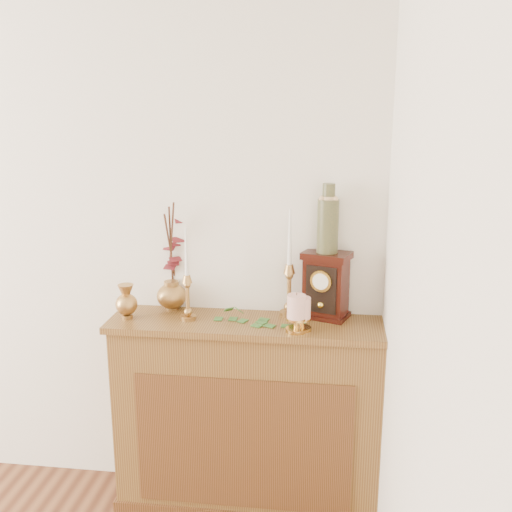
# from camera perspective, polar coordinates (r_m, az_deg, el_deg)

# --- Properties ---
(console_shelf) EXTENTS (1.24, 0.34, 0.93)m
(console_shelf) POSITION_cam_1_polar(r_m,az_deg,el_deg) (2.88, -0.81, -15.42)
(console_shelf) COLOR brown
(console_shelf) RESTS_ON ground
(candlestick_left) EXTENTS (0.07, 0.07, 0.42)m
(candlestick_left) POSITION_cam_1_polar(r_m,az_deg,el_deg) (2.67, -6.55, -3.23)
(candlestick_left) COLOR #B38747
(candlestick_left) RESTS_ON console_shelf
(candlestick_center) EXTENTS (0.08, 0.08, 0.49)m
(candlestick_center) POSITION_cam_1_polar(r_m,az_deg,el_deg) (2.70, 3.18, -2.45)
(candlestick_center) COLOR #B38747
(candlestick_center) RESTS_ON console_shelf
(bud_vase) EXTENTS (0.10, 0.10, 0.16)m
(bud_vase) POSITION_cam_1_polar(r_m,az_deg,el_deg) (2.74, -12.24, -4.29)
(bud_vase) COLOR #B38747
(bud_vase) RESTS_ON console_shelf
(ginger_jar) EXTENTS (0.21, 0.22, 0.52)m
(ginger_jar) POSITION_cam_1_polar(r_m,az_deg,el_deg) (2.81, -7.83, -0.35)
(ginger_jar) COLOR #B38747
(ginger_jar) RESTS_ON console_shelf
(pillar_candle_left) EXTENTS (0.08, 0.08, 0.16)m
(pillar_candle_left) POSITION_cam_1_polar(r_m,az_deg,el_deg) (2.55, 4.42, -5.35)
(pillar_candle_left) COLOR gold
(pillar_candle_left) RESTS_ON console_shelf
(pillar_candle_right) EXTENTS (0.09, 0.09, 0.17)m
(pillar_candle_right) POSITION_cam_1_polar(r_m,az_deg,el_deg) (2.53, 3.87, -5.28)
(pillar_candle_right) COLOR gold
(pillar_candle_right) RESTS_ON console_shelf
(ivy_garland) EXTENTS (0.40, 0.17, 0.07)m
(ivy_garland) POSITION_cam_1_polar(r_m,az_deg,el_deg) (2.69, -0.55, -5.80)
(ivy_garland) COLOR #336928
(ivy_garland) RESTS_ON console_shelf
(mantel_clock) EXTENTS (0.24, 0.20, 0.30)m
(mantel_clock) POSITION_cam_1_polar(r_m,az_deg,el_deg) (2.69, 6.66, -2.83)
(mantel_clock) COLOR black
(mantel_clock) RESTS_ON console_shelf
(ceramic_vase) EXTENTS (0.09, 0.09, 0.30)m
(ceramic_vase) POSITION_cam_1_polar(r_m,az_deg,el_deg) (2.62, 6.86, 3.24)
(ceramic_vase) COLOR #193226
(ceramic_vase) RESTS_ON mantel_clock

